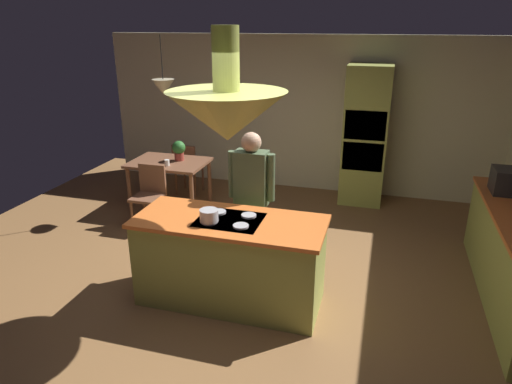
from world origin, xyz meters
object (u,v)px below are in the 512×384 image
(cup_on_table, at_px, (167,163))
(cooking_pot_on_cooktop, at_px, (209,216))
(chair_facing_island, at_px, (150,191))
(kitchen_island, at_px, (230,260))
(dining_table, at_px, (169,168))
(person_at_island, at_px, (251,194))
(chair_by_back_wall, at_px, (187,166))
(oven_tower, at_px, (365,136))
(potted_plant_on_table, at_px, (179,150))

(cup_on_table, distance_m, cooking_pot_on_cooktop, 2.51)
(chair_facing_island, xyz_separation_m, cup_on_table, (0.08, 0.42, 0.30))
(kitchen_island, height_order, dining_table, kitchen_island)
(kitchen_island, distance_m, person_at_island, 0.83)
(cup_on_table, bearing_deg, person_at_island, -36.51)
(chair_by_back_wall, bearing_deg, oven_tower, -169.57)
(dining_table, bearing_deg, person_at_island, -39.55)
(oven_tower, distance_m, chair_by_back_wall, 2.90)
(dining_table, bearing_deg, cup_on_table, -69.69)
(kitchen_island, xyz_separation_m, chair_facing_island, (-1.70, 1.47, 0.04))
(potted_plant_on_table, height_order, cup_on_table, potted_plant_on_table)
(dining_table, distance_m, cooking_pot_on_cooktop, 2.73)
(dining_table, bearing_deg, chair_facing_island, -90.00)
(cup_on_table, bearing_deg, chair_by_back_wall, 95.17)
(chair_by_back_wall, xyz_separation_m, cup_on_table, (0.08, -0.83, 0.30))
(kitchen_island, distance_m, cooking_pot_on_cooktop, 0.57)
(person_at_island, relative_size, chair_facing_island, 1.89)
(kitchen_island, xyz_separation_m, cup_on_table, (-1.62, 1.90, 0.34))
(person_at_island, height_order, chair_facing_island, person_at_island)
(kitchen_island, height_order, potted_plant_on_table, potted_plant_on_table)
(dining_table, xyz_separation_m, cup_on_table, (0.08, -0.20, 0.15))
(potted_plant_on_table, relative_size, cup_on_table, 3.33)
(dining_table, bearing_deg, potted_plant_on_table, 37.65)
(kitchen_island, height_order, oven_tower, oven_tower)
(person_at_island, height_order, cup_on_table, person_at_island)
(chair_by_back_wall, height_order, cooking_pot_on_cooktop, cooking_pot_on_cooktop)
(person_at_island, relative_size, cup_on_table, 18.25)
(dining_table, relative_size, cooking_pot_on_cooktop, 6.30)
(kitchen_island, height_order, chair_by_back_wall, kitchen_island)
(kitchen_island, distance_m, chair_facing_island, 2.25)
(dining_table, height_order, cooking_pot_on_cooktop, cooking_pot_on_cooktop)
(chair_facing_island, height_order, cup_on_table, chair_facing_island)
(kitchen_island, xyz_separation_m, potted_plant_on_table, (-1.57, 2.20, 0.47))
(kitchen_island, bearing_deg, chair_facing_island, 139.11)
(dining_table, height_order, cup_on_table, cup_on_table)
(cooking_pot_on_cooktop, bearing_deg, chair_by_back_wall, 118.32)
(kitchen_island, relative_size, oven_tower, 0.89)
(chair_facing_island, bearing_deg, potted_plant_on_table, 79.94)
(dining_table, bearing_deg, cooking_pot_on_cooktop, -55.37)
(oven_tower, xyz_separation_m, person_at_island, (-1.07, -2.57, -0.13))
(kitchen_island, relative_size, chair_facing_island, 2.18)
(potted_plant_on_table, height_order, cooking_pot_on_cooktop, potted_plant_on_table)
(person_at_island, distance_m, cooking_pot_on_cooktop, 0.83)
(chair_facing_island, bearing_deg, cooking_pot_on_cooktop, -46.13)
(person_at_island, bearing_deg, chair_facing_island, 155.21)
(person_at_island, bearing_deg, potted_plant_on_table, 136.32)
(chair_facing_island, xyz_separation_m, chair_by_back_wall, (0.00, 1.26, 0.00))
(person_at_island, xyz_separation_m, cooking_pot_on_cooktop, (-0.19, -0.81, 0.06))
(chair_by_back_wall, relative_size, potted_plant_on_table, 2.90)
(chair_facing_island, relative_size, chair_by_back_wall, 1.00)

